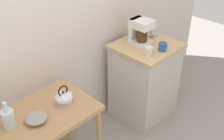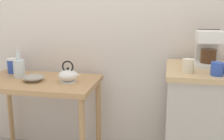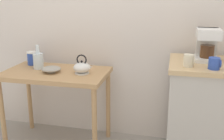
% 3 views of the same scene
% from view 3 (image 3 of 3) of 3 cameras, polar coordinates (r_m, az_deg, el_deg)
% --- Properties ---
extents(wooden_table, '(0.95, 0.56, 0.75)m').
position_cam_3_polar(wooden_table, '(2.59, -11.51, -2.30)').
color(wooden_table, tan).
rests_on(wooden_table, ground_plane).
extents(kitchen_counter, '(0.63, 0.59, 0.91)m').
position_cam_3_polar(kitchen_counter, '(2.44, 18.72, -8.90)').
color(kitchen_counter, '#BCB7AD').
rests_on(kitchen_counter, ground_plane).
extents(bowl_stoneware, '(0.17, 0.17, 0.06)m').
position_cam_3_polar(bowl_stoneware, '(2.53, -12.55, 0.17)').
color(bowl_stoneware, '#9E998C').
rests_on(bowl_stoneware, wooden_table).
extents(teakettle, '(0.18, 0.15, 0.17)m').
position_cam_3_polar(teakettle, '(2.44, -6.24, 0.51)').
color(teakettle, white).
rests_on(teakettle, wooden_table).
extents(glass_carafe_vase, '(0.10, 0.10, 0.23)m').
position_cam_3_polar(glass_carafe_vase, '(2.67, -15.08, 1.95)').
color(glass_carafe_vase, silver).
rests_on(glass_carafe_vase, wooden_table).
extents(canister_enamel, '(0.10, 0.10, 0.13)m').
position_cam_3_polar(canister_enamel, '(2.84, -16.24, 2.39)').
color(canister_enamel, '#2D4CAD').
rests_on(canister_enamel, wooden_table).
extents(coffee_maker, '(0.18, 0.22, 0.26)m').
position_cam_3_polar(coffee_maker, '(2.35, 19.24, 5.31)').
color(coffee_maker, white).
rests_on(coffee_maker, kitchen_counter).
extents(mug_small_cream, '(0.08, 0.07, 0.09)m').
position_cam_3_polar(mug_small_cream, '(2.12, 15.68, 1.91)').
color(mug_small_cream, beige).
rests_on(mug_small_cream, kitchen_counter).
extents(mug_blue, '(0.09, 0.08, 0.09)m').
position_cam_3_polar(mug_blue, '(2.11, 20.53, 1.28)').
color(mug_blue, '#2D4CAD').
rests_on(mug_blue, kitchen_counter).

